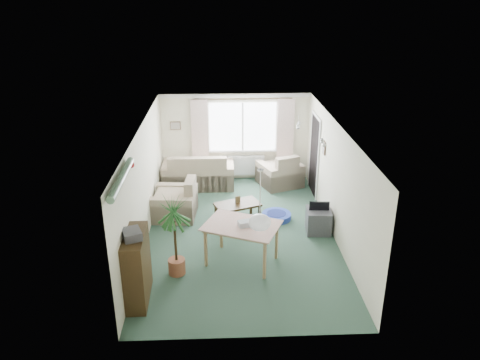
{
  "coord_description": "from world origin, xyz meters",
  "views": [
    {
      "loc": [
        -0.41,
        -8.94,
        4.96
      ],
      "look_at": [
        0.0,
        0.3,
        1.15
      ],
      "focal_mm": 35.0,
      "sensor_mm": 36.0,
      "label": 1
    }
  ],
  "objects_px": {
    "armchair_corner": "(280,169)",
    "houseplant": "(175,236)",
    "armchair_left": "(174,198)",
    "coffee_table": "(238,212)",
    "sofa": "(198,169)",
    "tv_cube": "(318,221)",
    "pet_bed": "(276,216)",
    "dining_table": "(242,244)",
    "bookshelf": "(137,267)"
  },
  "relations": [
    {
      "from": "sofa",
      "to": "armchair_left",
      "type": "bearing_deg",
      "value": 74.7
    },
    {
      "from": "tv_cube",
      "to": "pet_bed",
      "type": "xyz_separation_m",
      "value": [
        -0.84,
        0.64,
        -0.19
      ]
    },
    {
      "from": "armchair_left",
      "to": "dining_table",
      "type": "distance_m",
      "value": 2.55
    },
    {
      "from": "armchair_corner",
      "to": "tv_cube",
      "type": "xyz_separation_m",
      "value": [
        0.52,
        -2.66,
        -0.2
      ]
    },
    {
      "from": "pet_bed",
      "to": "sofa",
      "type": "bearing_deg",
      "value": 132.45
    },
    {
      "from": "coffee_table",
      "to": "armchair_corner",
      "type": "bearing_deg",
      "value": 59.94
    },
    {
      "from": "armchair_left",
      "to": "bookshelf",
      "type": "bearing_deg",
      "value": -1.53
    },
    {
      "from": "dining_table",
      "to": "tv_cube",
      "type": "relative_size",
      "value": 2.24
    },
    {
      "from": "bookshelf",
      "to": "tv_cube",
      "type": "bearing_deg",
      "value": 31.03
    },
    {
      "from": "armchair_corner",
      "to": "pet_bed",
      "type": "relative_size",
      "value": 1.51
    },
    {
      "from": "tv_cube",
      "to": "armchair_left",
      "type": "bearing_deg",
      "value": 168.2
    },
    {
      "from": "armchair_left",
      "to": "bookshelf",
      "type": "xyz_separation_m",
      "value": [
        -0.34,
        -3.16,
        0.16
      ]
    },
    {
      "from": "armchair_left",
      "to": "dining_table",
      "type": "relative_size",
      "value": 0.81
    },
    {
      "from": "houseplant",
      "to": "armchair_left",
      "type": "bearing_deg",
      "value": 95.71
    },
    {
      "from": "armchair_left",
      "to": "houseplant",
      "type": "distance_m",
      "value": 2.45
    },
    {
      "from": "sofa",
      "to": "armchair_left",
      "type": "distance_m",
      "value": 1.85
    },
    {
      "from": "sofa",
      "to": "tv_cube",
      "type": "bearing_deg",
      "value": 135.28
    },
    {
      "from": "houseplant",
      "to": "dining_table",
      "type": "distance_m",
      "value": 1.33
    },
    {
      "from": "coffee_table",
      "to": "tv_cube",
      "type": "height_order",
      "value": "tv_cube"
    },
    {
      "from": "coffee_table",
      "to": "tv_cube",
      "type": "bearing_deg",
      "value": -17.59
    },
    {
      "from": "sofa",
      "to": "dining_table",
      "type": "distance_m",
      "value": 3.99
    },
    {
      "from": "sofa",
      "to": "armchair_corner",
      "type": "xyz_separation_m",
      "value": [
        2.19,
        -0.02,
        -0.02
      ]
    },
    {
      "from": "dining_table",
      "to": "houseplant",
      "type": "bearing_deg",
      "value": -164.89
    },
    {
      "from": "sofa",
      "to": "armchair_corner",
      "type": "bearing_deg",
      "value": 179.39
    },
    {
      "from": "armchair_left",
      "to": "bookshelf",
      "type": "height_order",
      "value": "bookshelf"
    },
    {
      "from": "armchair_left",
      "to": "pet_bed",
      "type": "relative_size",
      "value": 1.52
    },
    {
      "from": "coffee_table",
      "to": "tv_cube",
      "type": "relative_size",
      "value": 1.74
    },
    {
      "from": "houseplant",
      "to": "pet_bed",
      "type": "distance_m",
      "value": 3.11
    },
    {
      "from": "houseplant",
      "to": "pet_bed",
      "type": "height_order",
      "value": "houseplant"
    },
    {
      "from": "sofa",
      "to": "dining_table",
      "type": "bearing_deg",
      "value": 104.29
    },
    {
      "from": "bookshelf",
      "to": "dining_table",
      "type": "height_order",
      "value": "bookshelf"
    },
    {
      "from": "bookshelf",
      "to": "coffee_table",
      "type": "bearing_deg",
      "value": 55.9
    },
    {
      "from": "houseplant",
      "to": "armchair_corner",
      "type": "bearing_deg",
      "value": 59.69
    },
    {
      "from": "bookshelf",
      "to": "houseplant",
      "type": "bearing_deg",
      "value": 50.44
    },
    {
      "from": "tv_cube",
      "to": "pet_bed",
      "type": "distance_m",
      "value": 1.07
    },
    {
      "from": "bookshelf",
      "to": "dining_table",
      "type": "xyz_separation_m",
      "value": [
        1.81,
        1.07,
        -0.22
      ]
    },
    {
      "from": "dining_table",
      "to": "pet_bed",
      "type": "distance_m",
      "value": 2.05
    },
    {
      "from": "armchair_corner",
      "to": "houseplant",
      "type": "xyz_separation_m",
      "value": [
        -2.44,
        -4.17,
        0.34
      ]
    },
    {
      "from": "armchair_corner",
      "to": "coffee_table",
      "type": "height_order",
      "value": "armchair_corner"
    },
    {
      "from": "armchair_left",
      "to": "pet_bed",
      "type": "distance_m",
      "value": 2.41
    },
    {
      "from": "tv_cube",
      "to": "sofa",
      "type": "bearing_deg",
      "value": 139.29
    },
    {
      "from": "houseplant",
      "to": "dining_table",
      "type": "bearing_deg",
      "value": 15.11
    },
    {
      "from": "coffee_table",
      "to": "pet_bed",
      "type": "height_order",
      "value": "coffee_table"
    },
    {
      "from": "sofa",
      "to": "armchair_left",
      "type": "xyz_separation_m",
      "value": [
        -0.49,
        -1.78,
        -0.01
      ]
    },
    {
      "from": "armchair_left",
      "to": "tv_cube",
      "type": "bearing_deg",
      "value": 78.76
    },
    {
      "from": "armchair_corner",
      "to": "coffee_table",
      "type": "relative_size",
      "value": 1.03
    },
    {
      "from": "tv_cube",
      "to": "pet_bed",
      "type": "bearing_deg",
      "value": 146.65
    },
    {
      "from": "sofa",
      "to": "bookshelf",
      "type": "xyz_separation_m",
      "value": [
        -0.83,
        -4.94,
        0.15
      ]
    },
    {
      "from": "bookshelf",
      "to": "tv_cube",
      "type": "xyz_separation_m",
      "value": [
        3.54,
        2.25,
        -0.36
      ]
    },
    {
      "from": "armchair_corner",
      "to": "dining_table",
      "type": "bearing_deg",
      "value": 51.53
    }
  ]
}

